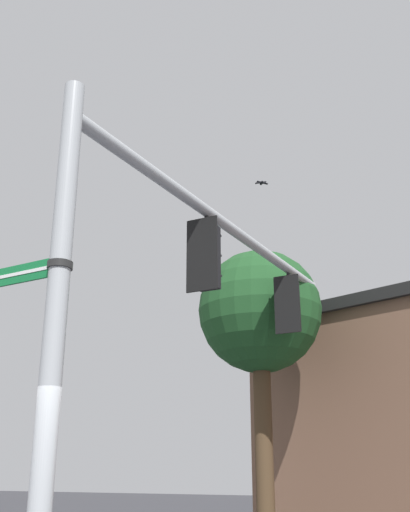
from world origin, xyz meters
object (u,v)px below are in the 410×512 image
traffic_light_nearest_pole (207,257)px  street_name_sign (37,270)px  bird_flying (262,183)px  traffic_light_mid_inner (290,306)px

traffic_light_nearest_pole → street_name_sign: size_ratio=1.02×
bird_flying → street_name_sign: bearing=-87.9°
street_name_sign → bird_flying: bird_flying is taller
street_name_sign → traffic_light_nearest_pole: bearing=82.0°
traffic_light_mid_inner → street_name_sign: 6.93m
traffic_light_nearest_pole → street_name_sign: traffic_light_nearest_pole is taller
traffic_light_mid_inner → bird_flying: bird_flying is taller
traffic_light_mid_inner → bird_flying: (-0.88, 0.85, 3.41)m
traffic_light_mid_inner → bird_flying: bearing=136.0°
traffic_light_nearest_pole → street_name_sign: 3.52m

